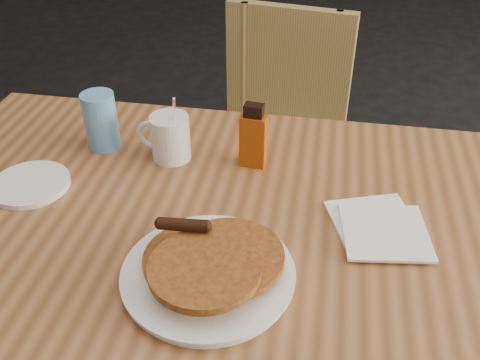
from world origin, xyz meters
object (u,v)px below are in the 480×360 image
Objects in this scene: blue_tumbler at (101,121)px; main_table at (211,236)px; coffee_mug at (169,137)px; pancake_plate at (209,268)px; syrup_bottle at (253,138)px; chair_main_far at (280,127)px.

main_table is at bearing -31.51° from blue_tumbler.
pancake_plate is at bearing -59.43° from coffee_mug.
syrup_bottle reaches higher than pancake_plate.
pancake_plate is (0.05, -0.89, 0.24)m from chair_main_far.
syrup_bottle is at bearing 6.35° from coffee_mug.
main_table is 8.89× the size of coffee_mug.
pancake_plate is 0.50m from blue_tumbler.
main_table is 0.77m from chair_main_far.
main_table is 0.16m from pancake_plate.
coffee_mug is (-0.15, 0.19, 0.09)m from main_table.
chair_main_far is 0.92m from pancake_plate.
blue_tumbler is (-0.32, 0.20, 0.10)m from main_table.
main_table is at bearing -85.29° from chair_main_far.
syrup_bottle is (0.03, 0.21, 0.11)m from main_table.
chair_main_far is 5.60× the size of coffee_mug.
chair_main_far is at bearing 75.48° from coffee_mug.
coffee_mug is 1.22× the size of blue_tumbler.
coffee_mug is 0.19m from syrup_bottle.
pancake_plate is at bearing -43.00° from blue_tumbler.
blue_tumbler is at bearing -115.20° from chair_main_far.
main_table is at bearing 107.16° from pancake_plate.
main_table is at bearing -51.19° from coffee_mug.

